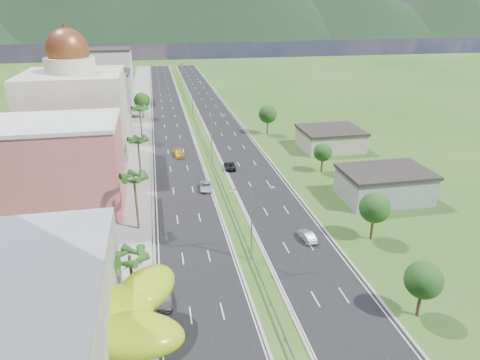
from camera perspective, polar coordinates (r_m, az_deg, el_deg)
ground at (r=52.61m, az=4.00°, el=-16.30°), size 500.00×500.00×0.00m
road_left at (r=133.67m, az=-9.32°, el=7.80°), size 11.00×260.00×0.04m
road_right at (r=134.95m, az=-2.89°, el=8.20°), size 11.00×260.00×0.04m
sidewalk_left at (r=133.71m, az=-13.42°, el=7.50°), size 7.00×260.00×0.12m
median_guardrail at (r=116.63m, az=-5.23°, el=6.18°), size 0.10×216.06×0.76m
streetlight_median_b at (r=57.11m, az=1.57°, el=-4.83°), size 6.04×0.25×11.00m
streetlight_median_c at (r=93.94m, az=-3.85°, el=6.14°), size 6.04×0.25×11.00m
streetlight_median_d at (r=137.51m, az=-6.42°, el=11.23°), size 6.04×0.25×11.00m
streetlight_median_e at (r=181.77m, az=-7.78°, el=13.84°), size 6.04×0.25×11.00m
lime_canopy at (r=45.89m, az=-20.37°, el=-16.61°), size 18.00×15.00×7.40m
pink_shophouse at (r=77.64m, az=-22.90°, el=1.46°), size 20.00×15.00×15.00m
domed_building at (r=98.32m, az=-20.90°, el=8.24°), size 20.00×20.00×28.70m
midrise_grey at (r=123.05m, az=-18.56°, el=9.52°), size 16.00×15.00×16.00m
midrise_beige at (r=144.78m, az=-17.57°, el=10.80°), size 16.00×15.00×13.00m
midrise_white at (r=166.96m, az=-16.96°, el=13.15°), size 16.00×15.00×18.00m
shed_near at (r=81.48m, az=18.67°, el=-0.77°), size 15.00×10.00×5.00m
shed_far at (r=107.66m, az=11.94°, el=5.29°), size 14.00×12.00×4.40m
palm_tree_b at (r=49.00m, az=-14.49°, el=-10.16°), size 3.60×3.60×8.10m
palm_tree_c at (r=66.26m, az=-13.96°, el=0.10°), size 3.60×3.60×9.60m
palm_tree_d at (r=88.31m, az=-13.47°, el=5.05°), size 3.60×3.60×8.60m
palm_tree_e at (r=112.30m, az=-13.23°, el=9.11°), size 3.60×3.60×9.40m
leafy_tree_lfar at (r=137.31m, az=-12.95°, el=10.29°), size 4.90×4.90×8.05m
leafy_tree_ra at (r=52.25m, az=23.28°, el=-12.17°), size 4.20×4.20×6.90m
leafy_tree_rb at (r=65.92m, az=17.52°, el=-3.57°), size 4.55×4.55×7.47m
leafy_tree_rc at (r=90.84m, az=10.98°, el=3.64°), size 3.85×3.85×6.33m
leafy_tree_rd at (r=116.64m, az=3.71°, el=8.75°), size 4.90×4.90×8.05m
mountain_ridge at (r=495.81m, az=-3.14°, el=18.44°), size 860.00×140.00×90.00m
car_dark_left at (r=53.09m, az=-10.12°, el=-15.09°), size 1.90×4.93×1.60m
car_silver_mid_left at (r=81.87m, az=-4.58°, el=-0.86°), size 2.71×4.95×1.31m
car_yellow_far_left at (r=100.92m, az=-8.19°, el=3.54°), size 2.43×5.06×1.42m
car_silver_right at (r=65.39m, az=8.93°, el=-7.36°), size 1.88×4.28×1.37m
car_dark_far_right at (r=92.26m, az=-1.38°, el=1.94°), size 2.61×5.01×1.35m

